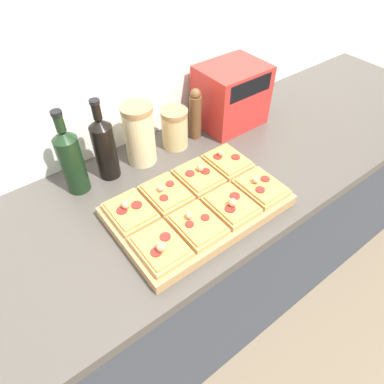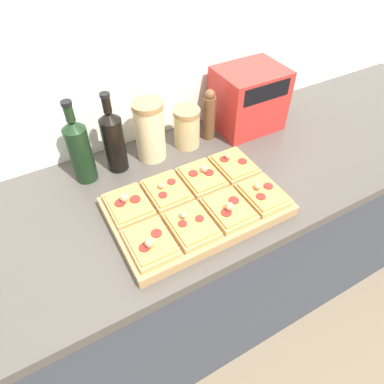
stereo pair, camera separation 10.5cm
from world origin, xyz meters
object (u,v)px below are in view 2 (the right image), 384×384
at_px(grain_jar_tall, 150,131).
at_px(toaster_oven, 248,99).
at_px(wine_bottle, 114,140).
at_px(pepper_mill, 209,115).
at_px(olive_oil_bottle, 80,150).
at_px(cutting_board, 197,207).
at_px(grain_jar_short, 187,127).

distance_m(grain_jar_tall, toaster_oven, 0.42).
height_order(wine_bottle, pepper_mill, wine_bottle).
bearing_deg(wine_bottle, pepper_mill, 0.00).
distance_m(olive_oil_bottle, grain_jar_tall, 0.25).
bearing_deg(olive_oil_bottle, toaster_oven, -0.27).
bearing_deg(cutting_board, olive_oil_bottle, 128.61).
height_order(olive_oil_bottle, wine_bottle, olive_oil_bottle).
bearing_deg(olive_oil_bottle, wine_bottle, -0.00).
relative_size(wine_bottle, pepper_mill, 1.41).
xyz_separation_m(cutting_board, olive_oil_bottle, (-0.25, 0.32, 0.10)).
height_order(pepper_mill, toaster_oven, toaster_oven).
distance_m(cutting_board, toaster_oven, 0.53).
xyz_separation_m(grain_jar_tall, toaster_oven, (0.42, -0.00, 0.01)).
distance_m(wine_bottle, pepper_mill, 0.37).
bearing_deg(toaster_oven, grain_jar_short, 179.34).
relative_size(wine_bottle, grain_jar_tall, 1.30).
distance_m(olive_oil_bottle, toaster_oven, 0.66).
bearing_deg(toaster_oven, olive_oil_bottle, 179.73).
height_order(olive_oil_bottle, toaster_oven, olive_oil_bottle).
bearing_deg(cutting_board, toaster_oven, 37.50).
xyz_separation_m(cutting_board, grain_jar_tall, (-0.01, 0.32, 0.09)).
relative_size(olive_oil_bottle, grain_jar_tall, 1.33).
bearing_deg(pepper_mill, grain_jar_short, 180.00).
height_order(cutting_board, pepper_mill, pepper_mill).
distance_m(wine_bottle, toaster_oven, 0.55).
xyz_separation_m(grain_jar_tall, grain_jar_short, (0.15, 0.00, -0.03)).
bearing_deg(grain_jar_tall, grain_jar_short, 0.00).
xyz_separation_m(cutting_board, grain_jar_short, (0.14, 0.32, 0.06)).
bearing_deg(grain_jar_short, cutting_board, -113.55).
bearing_deg(wine_bottle, grain_jar_short, 0.00).
bearing_deg(pepper_mill, cutting_board, -126.42).
distance_m(olive_oil_bottle, grain_jar_short, 0.39).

